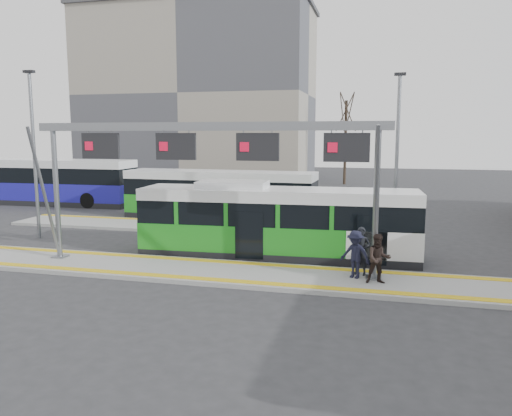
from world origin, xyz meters
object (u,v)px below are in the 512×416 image
Objects in this scene: passenger_b at (379,259)px; passenger_a at (361,251)px; hero_bus at (277,223)px; passenger_c at (355,254)px; gantry at (206,152)px.

passenger_a is at bearing 110.72° from passenger_b.
hero_bus is at bearing 127.65° from passenger_b.
passenger_b is 1.01× the size of passenger_c.
passenger_b is at bearing -4.54° from gantry.
passenger_c is (3.28, -2.87, -0.44)m from hero_bus.
gantry is 1.16× the size of hero_bus.
gantry is 4.51m from hero_bus.
hero_bus is 4.26m from passenger_a.
hero_bus reaches higher than passenger_c.
hero_bus is 6.96× the size of passenger_c.
gantry is at bearing 162.55° from passenger_b.
gantry is 6.36m from passenger_a.
passenger_b is at bearing -10.74° from passenger_c.
passenger_b is at bearing -42.33° from hero_bus.
gantry reaches higher than passenger_b.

